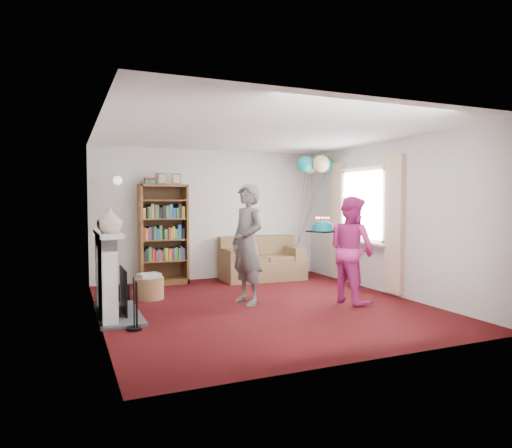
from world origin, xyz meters
name	(u,v)px	position (x,y,z in m)	size (l,w,h in m)	color
ground	(262,305)	(0.00, 0.00, 0.00)	(5.00, 5.00, 0.00)	black
wall_back	(210,215)	(0.00, 2.51, 1.25)	(4.50, 0.02, 2.50)	silver
wall_left	(97,223)	(-2.26, 0.00, 1.25)	(0.02, 5.00, 2.50)	silver
wall_right	(388,217)	(2.26, 0.00, 1.25)	(0.02, 5.00, 2.50)	silver
ceiling	(262,132)	(0.00, 0.00, 2.50)	(4.50, 5.00, 0.01)	white
fireplace	(111,278)	(-2.09, 0.19, 0.51)	(0.55, 1.80, 1.12)	#3F3F42
window_bay	(363,219)	(2.21, 0.60, 1.20)	(0.14, 2.02, 2.20)	white
wall_sconce	(118,181)	(-1.75, 2.36, 1.88)	(0.16, 0.23, 0.16)	gold
bookcase	(163,235)	(-0.98, 2.30, 0.89)	(0.86, 0.42, 2.03)	#472B14
sofa	(261,263)	(0.89, 2.06, 0.31)	(1.56, 0.82, 0.82)	brown
wicker_basket	(149,287)	(-1.44, 1.08, 0.18)	(0.45, 0.45, 0.40)	#A5764D
person_striped	(247,244)	(-0.15, 0.19, 0.89)	(0.65, 0.43, 1.78)	black
person_magenta	(352,250)	(1.32, -0.34, 0.80)	(0.77, 0.60, 1.59)	#B92576
birthday_cake	(322,228)	(0.93, -0.13, 1.12)	(0.37, 0.37, 0.22)	black
balloons	(315,165)	(1.86, 1.68, 2.22)	(0.77, 0.77, 1.74)	#3F3F3F
mantel_vase	(110,220)	(-2.12, -0.15, 1.29)	(0.31, 0.31, 0.32)	beige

